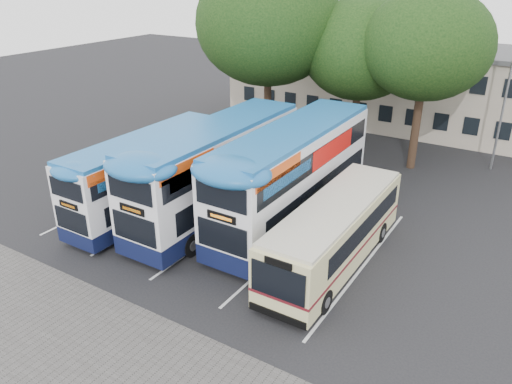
{
  "coord_description": "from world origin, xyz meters",
  "views": [
    {
      "loc": [
        8.92,
        -12.62,
        11.65
      ],
      "look_at": [
        -2.08,
        5.0,
        2.23
      ],
      "focal_mm": 35.0,
      "sensor_mm": 36.0,
      "label": 1
    }
  ],
  "objects_px": {
    "lamp_post": "(507,89)",
    "tree_mid": "(361,50)",
    "bus_dd_mid": "(217,168)",
    "tree_right": "(427,45)",
    "bus_dd_right": "(293,172)",
    "bus_dd_left": "(149,171)",
    "bus_single": "(336,229)",
    "tree_left": "(268,23)"
  },
  "relations": [
    {
      "from": "tree_left",
      "to": "bus_dd_right",
      "type": "bearing_deg",
      "value": -53.4
    },
    {
      "from": "tree_mid",
      "to": "tree_right",
      "type": "xyz_separation_m",
      "value": [
        4.37,
        -1.12,
        0.72
      ]
    },
    {
      "from": "lamp_post",
      "to": "tree_mid",
      "type": "xyz_separation_m",
      "value": [
        -8.74,
        -1.25,
        1.71
      ]
    },
    {
      "from": "lamp_post",
      "to": "tree_mid",
      "type": "height_order",
      "value": "tree_mid"
    },
    {
      "from": "bus_dd_left",
      "to": "tree_right",
      "type": "bearing_deg",
      "value": 54.21
    },
    {
      "from": "tree_mid",
      "to": "tree_right",
      "type": "relative_size",
      "value": 0.94
    },
    {
      "from": "tree_right",
      "to": "bus_single",
      "type": "bearing_deg",
      "value": -88.19
    },
    {
      "from": "tree_mid",
      "to": "bus_dd_mid",
      "type": "distance_m",
      "value": 13.83
    },
    {
      "from": "tree_right",
      "to": "bus_dd_left",
      "type": "bearing_deg",
      "value": -125.79
    },
    {
      "from": "tree_left",
      "to": "lamp_post",
      "type": "bearing_deg",
      "value": 12.16
    },
    {
      "from": "lamp_post",
      "to": "bus_dd_mid",
      "type": "height_order",
      "value": "lamp_post"
    },
    {
      "from": "bus_dd_right",
      "to": "bus_single",
      "type": "xyz_separation_m",
      "value": [
        3.3,
        -2.36,
        -1.06
      ]
    },
    {
      "from": "tree_mid",
      "to": "bus_single",
      "type": "distance_m",
      "value": 15.68
    },
    {
      "from": "bus_dd_mid",
      "to": "tree_right",
      "type": "bearing_deg",
      "value": 61.82
    },
    {
      "from": "bus_dd_mid",
      "to": "bus_single",
      "type": "height_order",
      "value": "bus_dd_mid"
    },
    {
      "from": "bus_dd_left",
      "to": "bus_dd_mid",
      "type": "height_order",
      "value": "bus_dd_mid"
    },
    {
      "from": "tree_mid",
      "to": "tree_left",
      "type": "bearing_deg",
      "value": -161.99
    },
    {
      "from": "bus_single",
      "to": "tree_left",
      "type": "bearing_deg",
      "value": 131.02
    },
    {
      "from": "tree_mid",
      "to": "bus_dd_right",
      "type": "relative_size",
      "value": 0.86
    },
    {
      "from": "tree_mid",
      "to": "bus_dd_right",
      "type": "height_order",
      "value": "tree_mid"
    },
    {
      "from": "bus_dd_left",
      "to": "bus_single",
      "type": "distance_m",
      "value": 10.04
    },
    {
      "from": "tree_right",
      "to": "lamp_post",
      "type": "bearing_deg",
      "value": 28.52
    },
    {
      "from": "bus_dd_mid",
      "to": "lamp_post",
      "type": "bearing_deg",
      "value": 53.03
    },
    {
      "from": "tree_right",
      "to": "tree_left",
      "type": "bearing_deg",
      "value": -175.75
    },
    {
      "from": "tree_left",
      "to": "tree_mid",
      "type": "distance_m",
      "value": 6.25
    },
    {
      "from": "tree_left",
      "to": "bus_dd_right",
      "type": "xyz_separation_m",
      "value": [
        7.26,
        -9.77,
        -5.59
      ]
    },
    {
      "from": "bus_dd_mid",
      "to": "bus_dd_right",
      "type": "relative_size",
      "value": 0.98
    },
    {
      "from": "tree_right",
      "to": "bus_dd_right",
      "type": "xyz_separation_m",
      "value": [
        -2.89,
        -10.53,
        -4.83
      ]
    },
    {
      "from": "bus_dd_left",
      "to": "bus_single",
      "type": "xyz_separation_m",
      "value": [
        10.01,
        0.43,
        -0.62
      ]
    },
    {
      "from": "lamp_post",
      "to": "tree_left",
      "type": "xyz_separation_m",
      "value": [
        -14.52,
        -3.13,
        3.2
      ]
    },
    {
      "from": "bus_dd_left",
      "to": "lamp_post",
      "type": "bearing_deg",
      "value": 48.32
    },
    {
      "from": "tree_left",
      "to": "bus_dd_right",
      "type": "relative_size",
      "value": 1.06
    },
    {
      "from": "tree_left",
      "to": "tree_right",
      "type": "height_order",
      "value": "tree_left"
    },
    {
      "from": "tree_left",
      "to": "tree_right",
      "type": "xyz_separation_m",
      "value": [
        10.15,
        0.75,
        -0.76
      ]
    },
    {
      "from": "lamp_post",
      "to": "tree_left",
      "type": "relative_size",
      "value": 0.73
    },
    {
      "from": "bus_dd_mid",
      "to": "bus_dd_right",
      "type": "distance_m",
      "value": 3.75
    },
    {
      "from": "bus_dd_left",
      "to": "tree_left",
      "type": "bearing_deg",
      "value": 92.49
    },
    {
      "from": "lamp_post",
      "to": "tree_left",
      "type": "distance_m",
      "value": 15.19
    },
    {
      "from": "bus_dd_left",
      "to": "bus_single",
      "type": "relative_size",
      "value": 1.02
    },
    {
      "from": "bus_dd_left",
      "to": "bus_single",
      "type": "bearing_deg",
      "value": 2.46
    },
    {
      "from": "lamp_post",
      "to": "tree_mid",
      "type": "bearing_deg",
      "value": -171.85
    },
    {
      "from": "tree_right",
      "to": "bus_single",
      "type": "distance_m",
      "value": 14.17
    }
  ]
}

